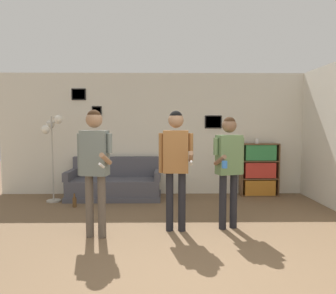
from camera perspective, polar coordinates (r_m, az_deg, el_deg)
name	(u,v)px	position (r m, az deg, el deg)	size (l,w,h in m)	color
ground_plane	(197,286)	(3.20, 5.46, -24.88)	(20.00, 20.00, 0.00)	brown
wall_back	(178,134)	(6.73, 1.96, 2.49)	(7.96, 0.08, 2.70)	silver
couch	(115,185)	(6.51, -10.10, -7.09)	(1.95, 0.80, 0.86)	#4C4C56
bookshelf	(259,170)	(6.89, 16.93, -4.15)	(0.81, 0.30, 1.15)	brown
floor_lamp	(52,136)	(6.43, -21.25, 1.93)	(0.38, 0.42, 1.75)	#ADA89E
person_player_foreground_left	(95,159)	(4.21, -13.79, -2.20)	(0.49, 0.52, 1.76)	brown
person_player_foreground_center	(176,157)	(4.33, 1.50, -1.92)	(0.50, 0.48, 1.76)	black
person_watcher_holding_cup	(229,160)	(4.53, 11.51, -2.52)	(0.48, 0.51, 1.68)	black
bottle_on_floor	(75,202)	(6.03, -17.38, -9.93)	(0.07, 0.07, 0.26)	brown
drinking_cup	(257,141)	(6.81, 16.59, 1.11)	(0.08, 0.08, 0.11)	white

